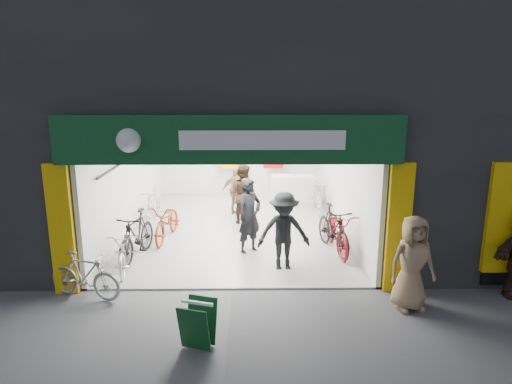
{
  "coord_description": "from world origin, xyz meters",
  "views": [
    {
      "loc": [
        0.38,
        -8.43,
        4.08
      ],
      "look_at": [
        0.51,
        1.5,
        1.66
      ],
      "focal_mm": 32.0,
      "sensor_mm": 36.0,
      "label": 1
    }
  ],
  "objects_px": {
    "parked_bike": "(85,275)",
    "sandwich_board": "(198,323)",
    "bike_right_front": "(333,229)",
    "bike_left_front": "(126,249)",
    "pedestrian_near": "(412,263)"
  },
  "relations": [
    {
      "from": "bike_left_front",
      "to": "parked_bike",
      "type": "bearing_deg",
      "value": -115.73
    },
    {
      "from": "bike_right_front",
      "to": "sandwich_board",
      "type": "xyz_separation_m",
      "value": [
        -2.84,
        -4.09,
        -0.16
      ]
    },
    {
      "from": "pedestrian_near",
      "to": "sandwich_board",
      "type": "distance_m",
      "value": 3.97
    },
    {
      "from": "bike_left_front",
      "to": "sandwich_board",
      "type": "xyz_separation_m",
      "value": [
        1.93,
        -3.09,
        -0.05
      ]
    },
    {
      "from": "parked_bike",
      "to": "sandwich_board",
      "type": "bearing_deg",
      "value": -107.41
    },
    {
      "from": "parked_bike",
      "to": "pedestrian_near",
      "type": "height_order",
      "value": "pedestrian_near"
    },
    {
      "from": "sandwich_board",
      "to": "pedestrian_near",
      "type": "bearing_deg",
      "value": 35.35
    },
    {
      "from": "bike_left_front",
      "to": "bike_right_front",
      "type": "xyz_separation_m",
      "value": [
        4.77,
        1.0,
        0.11
      ]
    },
    {
      "from": "parked_bike",
      "to": "sandwich_board",
      "type": "height_order",
      "value": "parked_bike"
    },
    {
      "from": "bike_left_front",
      "to": "sandwich_board",
      "type": "distance_m",
      "value": 3.64
    },
    {
      "from": "pedestrian_near",
      "to": "sandwich_board",
      "type": "bearing_deg",
      "value": -172.26
    },
    {
      "from": "parked_bike",
      "to": "pedestrian_near",
      "type": "distance_m",
      "value": 6.13
    },
    {
      "from": "pedestrian_near",
      "to": "parked_bike",
      "type": "bearing_deg",
      "value": 164.96
    },
    {
      "from": "bike_right_front",
      "to": "parked_bike",
      "type": "bearing_deg",
      "value": -167.24
    },
    {
      "from": "sandwich_board",
      "to": "bike_right_front",
      "type": "bearing_deg",
      "value": 72.31
    }
  ]
}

